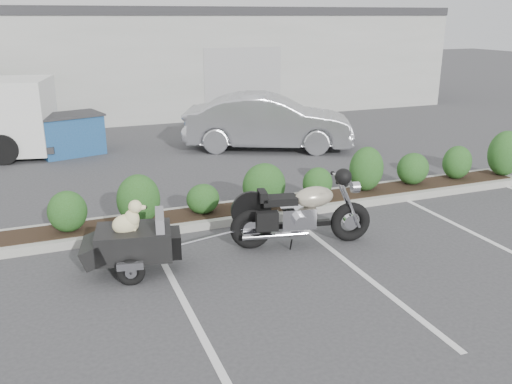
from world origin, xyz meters
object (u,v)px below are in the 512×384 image
object	(u,v)px
sedan	(268,122)
dumpster	(70,134)
motorcycle	(302,214)
pet_trailer	(133,241)

from	to	relation	value
sedan	dumpster	world-z (taller)	sedan
dumpster	motorcycle	bearing A→B (deg)	-82.92
sedan	dumpster	size ratio (longest dim) A/B	2.45
motorcycle	sedan	size ratio (longest dim) A/B	0.50
motorcycle	sedan	xyz separation A→B (m)	(2.16, 6.62, 0.23)
pet_trailer	dumpster	world-z (taller)	pet_trailer
motorcycle	sedan	distance (m)	6.97
pet_trailer	dumpster	size ratio (longest dim) A/B	1.00
pet_trailer	dumpster	bearing A→B (deg)	103.92
sedan	dumpster	distance (m)	5.55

